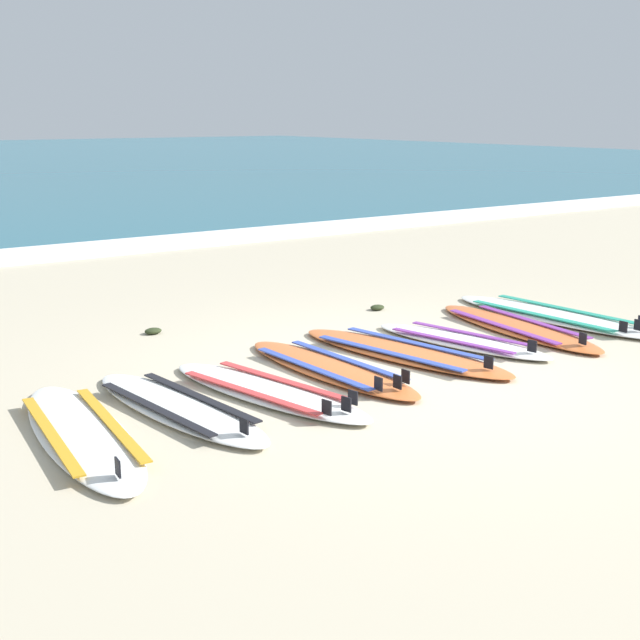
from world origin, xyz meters
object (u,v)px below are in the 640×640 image
surfboard_1 (178,407)px  surfboard_6 (517,327)px  surfboard_0 (82,433)px  surfboard_5 (461,341)px  surfboard_3 (330,368)px  surfboard_4 (403,352)px  surfboard_7 (553,316)px  surfboard_2 (267,391)px

surfboard_1 → surfboard_6: same height
surfboard_6 → surfboard_0: bearing=-175.8°
surfboard_6 → surfboard_5: bearing=-175.6°
surfboard_3 → surfboard_1: bearing=-173.8°
surfboard_4 → surfboard_3: bearing=-177.9°
surfboard_1 → surfboard_5: 3.07m
surfboard_0 → surfboard_5: same height
surfboard_6 → surfboard_7: 0.72m
surfboard_0 → surfboard_6: bearing=4.2°
surfboard_3 → surfboard_4: bearing=2.1°
surfboard_0 → surfboard_3: size_ratio=1.06×
surfboard_2 → surfboard_6: bearing=5.4°
surfboard_7 → surfboard_0: bearing=-174.9°
surfboard_3 → surfboard_4: size_ratio=0.91×
surfboard_5 → surfboard_2: bearing=-174.2°
surfboard_5 → surfboard_7: size_ratio=0.76×
surfboard_5 → surfboard_6: 0.85m
surfboard_0 → surfboard_7: bearing=5.1°
surfboard_1 → surfboard_6: 3.92m
surfboard_4 → surfboard_7: bearing=4.4°
surfboard_2 → surfboard_7: bearing=6.3°
surfboard_1 → surfboard_4: (2.35, 0.20, -0.00)m
surfboard_1 → surfboard_7: size_ratio=0.83×
surfboard_2 → surfboard_6: size_ratio=0.94×
surfboard_0 → surfboard_7: 5.42m
surfboard_3 → surfboard_7: bearing=3.8°
surfboard_1 → surfboard_0: bearing=-172.0°
surfboard_0 → surfboard_2: 1.52m
surfboard_3 → surfboard_7: same height
surfboard_7 → surfboard_1: bearing=-175.4°
surfboard_4 → surfboard_5: same height
surfboard_4 → surfboard_2: bearing=-171.0°
surfboard_0 → surfboard_7: (5.40, 0.48, 0.00)m
surfboard_3 → surfboard_7: (3.12, 0.21, -0.00)m
surfboard_2 → surfboard_0: bearing=-178.2°
surfboard_0 → surfboard_3: (2.28, 0.27, 0.00)m
surfboard_0 → surfboard_1: size_ratio=1.07×
surfboard_0 → surfboard_3: same height
surfboard_1 → surfboard_3: size_ratio=0.99×
surfboard_2 → surfboard_3: (0.76, 0.22, -0.00)m
surfboard_4 → surfboard_6: same height
surfboard_3 → surfboard_6: bearing=1.8°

